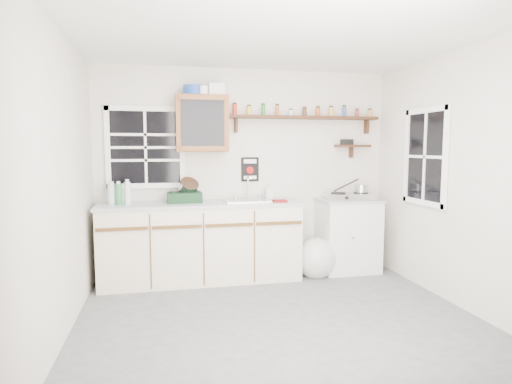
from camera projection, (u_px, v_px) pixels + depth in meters
room at (280, 182)px, 3.75m from camera, size 3.64×3.24×2.54m
main_cabinet at (201, 241)px, 4.97m from camera, size 2.31×0.63×0.92m
right_cabinet at (348, 235)px, 5.38m from camera, size 0.73×0.57×0.91m
sink at (247, 200)px, 5.04m from camera, size 0.52×0.44×0.29m
upper_cabinet at (202, 124)px, 4.98m from camera, size 0.60×0.32×0.65m
upper_cabinet_clutter at (202, 90)px, 4.94m from camera, size 0.47×0.24×0.14m
spice_shelf at (304, 117)px, 5.30m from camera, size 1.91×0.18×0.35m
secondary_shelf at (351, 145)px, 5.48m from camera, size 0.45×0.16×0.24m
warning_sign at (250, 169)px, 5.30m from camera, size 0.22×0.02×0.30m
window_back at (146, 147)px, 5.01m from camera, size 0.93×0.03×0.98m
window_right at (425, 157)px, 4.63m from camera, size 0.03×0.78×1.08m
water_bottles at (118, 194)px, 4.74m from camera, size 0.25×0.12×0.28m
dish_rack at (186, 194)px, 4.93m from camera, size 0.40×0.31×0.29m
soap_bottle at (269, 191)px, 5.26m from camera, size 0.10×0.10×0.20m
rag at (280, 201)px, 4.96m from camera, size 0.17×0.15×0.02m
hotplate at (350, 196)px, 5.31m from camera, size 0.63×0.39×0.09m
saucepan at (360, 189)px, 5.33m from camera, size 0.41×0.18×0.17m
trash_bag at (316, 258)px, 5.15m from camera, size 0.45×0.41×0.51m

